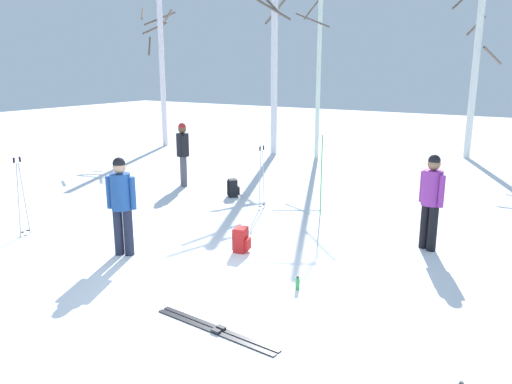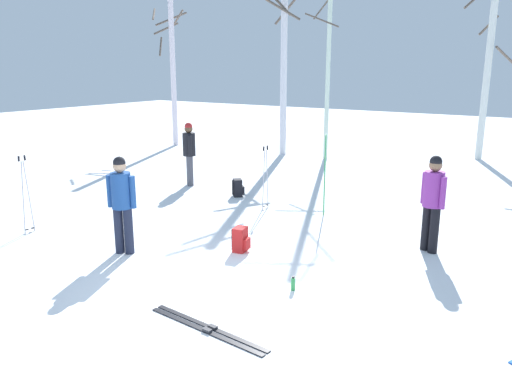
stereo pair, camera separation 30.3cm
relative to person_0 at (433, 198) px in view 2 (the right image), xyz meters
The scene contains 15 objects.
ground_plane 4.18m from the person_0, 123.98° to the right, with size 60.00×60.00×0.00m, color white.
person_0 is the anchor object (origin of this frame).
person_1 5.36m from the person_0, 145.41° to the right, with size 0.49×0.34×1.72m.
person_2 7.04m from the person_0, 167.28° to the left, with size 0.41×0.38×1.72m.
ski_pair_planted_0 2.74m from the person_0, 158.55° to the left, with size 0.07×0.15×1.77m.
ski_pair_lying_1 4.69m from the person_0, 109.46° to the right, with size 1.86×0.31×0.05m.
ski_poles_0 3.96m from the person_0, 169.67° to the left, with size 0.07×0.26×1.45m.
ski_poles_1 7.60m from the person_0, 154.29° to the right, with size 0.07×0.23×1.53m.
backpack_0 5.28m from the person_0, 165.83° to the left, with size 0.34×0.34×0.44m.
backpack_1 3.42m from the person_0, 146.20° to the right, with size 0.32×0.29×0.44m.
water_bottle_0 3.11m from the person_0, 113.74° to the right, with size 0.06×0.06×0.21m.
birch_tree_0 14.06m from the person_0, 151.04° to the left, with size 1.32×1.87×5.98m.
birch_tree_1 10.67m from the person_0, 135.36° to the left, with size 1.33×1.33×7.72m.
birch_tree_2 9.65m from the person_0, 127.59° to the left, with size 1.48×1.41×7.91m.
birch_tree_3 10.45m from the person_0, 96.04° to the left, with size 1.70×1.68×6.01m.
Camera 2 is at (4.41, -5.38, 3.20)m, focal length 35.60 mm.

